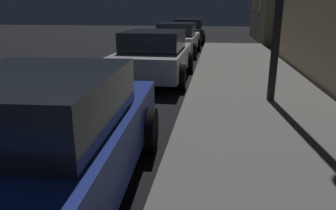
{
  "coord_description": "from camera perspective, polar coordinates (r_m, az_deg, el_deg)",
  "views": [
    {
      "loc": [
        4.63,
        -0.96,
        2.02
      ],
      "look_at": [
        4.25,
        1.63,
        1.23
      ],
      "focal_mm": 33.86,
      "sensor_mm": 36.0,
      "label": 1
    }
  ],
  "objects": [
    {
      "name": "car_blue",
      "position": [
        3.64,
        -21.64,
        -5.62
      ],
      "size": [
        2.27,
        4.21,
        1.43
      ],
      "color": "navy",
      "rests_on": "ground"
    },
    {
      "name": "car_silver",
      "position": [
        9.56,
        -2.37,
        8.96
      ],
      "size": [
        2.08,
        4.09,
        1.43
      ],
      "color": "#B7B7BF",
      "rests_on": "ground"
    },
    {
      "name": "car_black",
      "position": [
        21.02,
        3.7,
        13.23
      ],
      "size": [
        2.3,
        4.49,
        1.43
      ],
      "color": "black",
      "rests_on": "ground"
    },
    {
      "name": "car_white",
      "position": [
        15.08,
        1.7,
        11.84
      ],
      "size": [
        2.07,
        4.35,
        1.43
      ],
      "color": "silver",
      "rests_on": "ground"
    }
  ]
}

